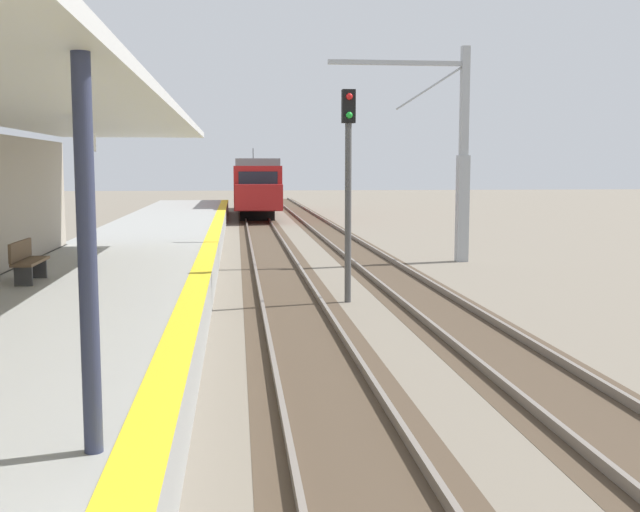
# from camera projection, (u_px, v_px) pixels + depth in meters

# --- Properties ---
(station_platform) EXTENTS (5.00, 80.00, 0.91)m
(station_platform) POSITION_uv_depth(u_px,v_px,m) (106.00, 290.00, 18.28)
(station_platform) COLOR #999993
(station_platform) RESTS_ON ground
(track_pair_nearest_platform) EXTENTS (2.34, 120.00, 0.16)m
(track_pair_nearest_platform) POSITION_uv_depth(u_px,v_px,m) (282.00, 280.00, 22.75)
(track_pair_nearest_platform) COLOR #4C3D2D
(track_pair_nearest_platform) RESTS_ON ground
(track_pair_middle) EXTENTS (2.34, 120.00, 0.16)m
(track_pair_middle) POSITION_uv_depth(u_px,v_px,m) (396.00, 278.00, 23.11)
(track_pair_middle) COLOR #4C3D2D
(track_pair_middle) RESTS_ON ground
(approaching_train) EXTENTS (2.93, 19.60, 4.76)m
(approaching_train) POSITION_uv_depth(u_px,v_px,m) (255.00, 184.00, 54.65)
(approaching_train) COLOR maroon
(approaching_train) RESTS_ON ground
(rail_signal_post) EXTENTS (0.32, 0.34, 5.20)m
(rail_signal_post) POSITION_uv_depth(u_px,v_px,m) (348.00, 173.00, 18.90)
(rail_signal_post) COLOR #4C4C4C
(rail_signal_post) RESTS_ON ground
(catenary_pylon_far_side) EXTENTS (5.00, 0.40, 7.50)m
(catenary_pylon_far_side) POSITION_uv_depth(u_px,v_px,m) (455.00, 160.00, 27.17)
(catenary_pylon_far_side) COLOR #9EA3A8
(catenary_pylon_far_side) RESTS_ON ground
(platform_bench) EXTENTS (0.45, 1.60, 0.88)m
(platform_bench) POSITION_uv_depth(u_px,v_px,m) (27.00, 260.00, 16.49)
(platform_bench) COLOR brown
(platform_bench) RESTS_ON station_platform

